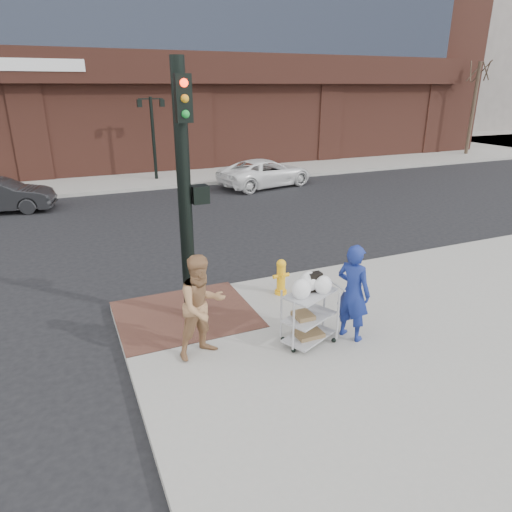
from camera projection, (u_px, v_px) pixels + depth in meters
name	position (u px, v px, depth m)	size (l,w,h in m)	color
ground	(227.00, 335.00, 9.08)	(220.00, 220.00, 0.00)	black
sidewalk_far	(235.00, 140.00, 41.20)	(65.00, 36.00, 0.15)	gray
brick_curb_ramp	(185.00, 314.00, 9.58)	(2.80, 2.40, 0.01)	#4E2B24
filler_block	(434.00, 46.00, 53.51)	(14.00, 20.00, 18.00)	slate
bare_tree_a	(481.00, 59.00, 30.03)	(1.80, 1.80, 7.20)	#382B21
lamp_post	(153.00, 129.00, 22.65)	(1.32, 0.22, 4.00)	black
traffic_signal_pole	(186.00, 189.00, 8.58)	(0.61, 0.51, 5.00)	black
woman_blue	(353.00, 292.00, 8.40)	(0.68, 0.45, 1.86)	navy
pedestrian_tan	(202.00, 306.00, 7.85)	(0.91, 0.71, 1.88)	#A2744C
minivan_white	(266.00, 173.00, 22.23)	(2.20, 4.76, 1.32)	white
utility_cart	(310.00, 312.00, 8.33)	(1.12, 0.90, 1.37)	#A2A2A7
fire_hydrant	(281.00, 276.00, 10.38)	(0.40, 0.28, 0.84)	#FFB315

